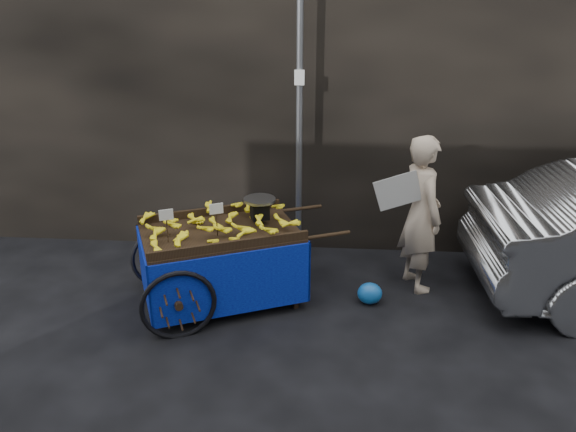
{
  "coord_description": "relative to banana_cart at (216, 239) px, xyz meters",
  "views": [
    {
      "loc": [
        0.69,
        -5.55,
        3.41
      ],
      "look_at": [
        0.22,
        0.5,
        0.92
      ],
      "focal_mm": 35.0,
      "sensor_mm": 36.0,
      "label": 1
    }
  ],
  "objects": [
    {
      "name": "plastic_bag",
      "position": [
        1.75,
        0.08,
        -0.66
      ],
      "size": [
        0.29,
        0.23,
        0.26
      ],
      "primitive_type": "ellipsoid",
      "color": "#165AAB",
      "rests_on": "ground"
    },
    {
      "name": "vendor",
      "position": [
        2.33,
        0.56,
        0.15
      ],
      "size": [
        0.93,
        0.8,
        1.89
      ],
      "rotation": [
        0.0,
        0.0,
        1.92
      ],
      "color": "#C0A98F",
      "rests_on": "ground"
    },
    {
      "name": "street_pole",
      "position": [
        0.86,
        1.23,
        1.21
      ],
      "size": [
        0.12,
        0.1,
        4.0
      ],
      "color": "slate",
      "rests_on": "ground"
    },
    {
      "name": "building_wall",
      "position": [
        0.95,
        2.54,
        1.71
      ],
      "size": [
        13.5,
        2.0,
        5.0
      ],
      "color": "black",
      "rests_on": "ground"
    },
    {
      "name": "ground",
      "position": [
        0.56,
        -0.06,
        -0.79
      ],
      "size": [
        80.0,
        80.0,
        0.0
      ],
      "primitive_type": "plane",
      "color": "black",
      "rests_on": "ground"
    },
    {
      "name": "banana_cart",
      "position": [
        0.0,
        0.0,
        0.0
      ],
      "size": [
        2.59,
        1.9,
        1.29
      ],
      "rotation": [
        0.0,
        0.0,
        0.41
      ],
      "color": "black",
      "rests_on": "ground"
    }
  ]
}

